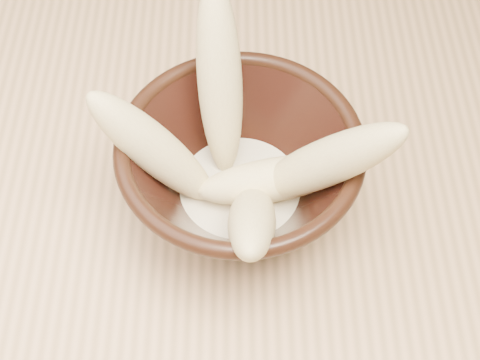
# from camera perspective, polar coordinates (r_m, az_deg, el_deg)

# --- Properties ---
(table) EXTENTS (1.20, 0.80, 0.75)m
(table) POSITION_cam_1_polar(r_m,az_deg,el_deg) (0.69, -9.27, -3.73)
(table) COLOR tan
(table) RESTS_ON ground
(bowl) EXTENTS (0.20, 0.20, 0.11)m
(bowl) POSITION_cam_1_polar(r_m,az_deg,el_deg) (0.55, 0.00, 0.53)
(bowl) COLOR black
(bowl) RESTS_ON table
(milk_puddle) EXTENTS (0.11, 0.11, 0.02)m
(milk_puddle) POSITION_cam_1_polar(r_m,az_deg,el_deg) (0.57, 0.00, -0.96)
(milk_puddle) COLOR beige
(milk_puddle) RESTS_ON bowl
(banana_upright) EXTENTS (0.05, 0.11, 0.17)m
(banana_upright) POSITION_cam_1_polar(r_m,az_deg,el_deg) (0.54, -1.73, 8.45)
(banana_upright) COLOR #D1B77B
(banana_upright) RESTS_ON bowl
(banana_left) EXTENTS (0.12, 0.06, 0.13)m
(banana_left) POSITION_cam_1_polar(r_m,az_deg,el_deg) (0.53, -7.34, 2.64)
(banana_left) COLOR #D1B77B
(banana_left) RESTS_ON bowl
(banana_right) EXTENTS (0.13, 0.08, 0.15)m
(banana_right) POSITION_cam_1_polar(r_m,az_deg,el_deg) (0.51, 7.12, 1.39)
(banana_right) COLOR #D1B77B
(banana_right) RESTS_ON bowl
(banana_across) EXTENTS (0.13, 0.05, 0.04)m
(banana_across) POSITION_cam_1_polar(r_m,az_deg,el_deg) (0.54, 2.89, 0.03)
(banana_across) COLOR #D1B77B
(banana_across) RESTS_ON bowl
(banana_front) EXTENTS (0.04, 0.12, 0.11)m
(banana_front) POSITION_cam_1_polar(r_m,az_deg,el_deg) (0.50, 1.03, -3.50)
(banana_front) COLOR #D1B77B
(banana_front) RESTS_ON bowl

